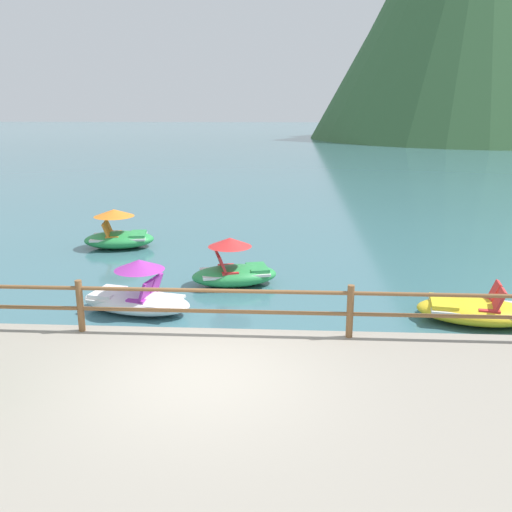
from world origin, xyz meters
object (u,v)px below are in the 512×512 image
pedal_boat_1 (475,311)px  pedal_boat_0 (234,270)px  pedal_boat_3 (119,235)px  pedal_boat_2 (136,296)px

pedal_boat_1 → pedal_boat_0: bearing=157.7°
pedal_boat_0 → pedal_boat_3: size_ratio=1.00×
pedal_boat_0 → pedal_boat_3: pedal_boat_3 is taller
pedal_boat_1 → pedal_boat_3: (-9.13, 5.65, 0.17)m
pedal_boat_3 → pedal_boat_2: bearing=-69.7°
pedal_boat_2 → pedal_boat_3: size_ratio=1.14×
pedal_boat_1 → pedal_boat_2: size_ratio=0.95×
pedal_boat_0 → pedal_boat_2: 2.75m
pedal_boat_0 → pedal_boat_1: size_ratio=0.92×
pedal_boat_0 → pedal_boat_1: bearing=-22.3°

